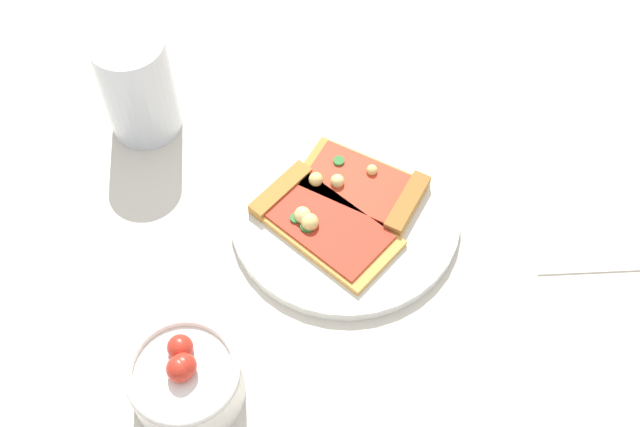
% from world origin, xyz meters
% --- Properties ---
extents(ground_plane, '(2.40, 2.40, 0.00)m').
position_xyz_m(ground_plane, '(0.00, 0.00, 0.00)').
color(ground_plane, beige).
rests_on(ground_plane, ground).
extents(plate, '(0.25, 0.25, 0.01)m').
position_xyz_m(plate, '(0.01, 0.02, 0.01)').
color(plate, silver).
rests_on(plate, ground_plane).
extents(pizza_slice_near, '(0.15, 0.14, 0.02)m').
position_xyz_m(pizza_slice_near, '(-0.00, 0.05, 0.02)').
color(pizza_slice_near, gold).
rests_on(pizza_slice_near, plate).
extents(pizza_slice_far, '(0.17, 0.14, 0.03)m').
position_xyz_m(pizza_slice_far, '(0.01, -0.02, 0.02)').
color(pizza_slice_far, gold).
rests_on(pizza_slice_far, plate).
extents(salad_bowl, '(0.11, 0.11, 0.08)m').
position_xyz_m(salad_bowl, '(0.13, -0.21, 0.03)').
color(salad_bowl, white).
rests_on(salad_bowl, ground_plane).
extents(soda_glass, '(0.08, 0.08, 0.13)m').
position_xyz_m(soda_glass, '(-0.20, -0.14, 0.06)').
color(soda_glass, silver).
rests_on(soda_glass, ground_plane).
extents(paper_napkin, '(0.21, 0.20, 0.00)m').
position_xyz_m(paper_napkin, '(0.12, 0.27, 0.00)').
color(paper_napkin, silver).
rests_on(paper_napkin, ground_plane).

